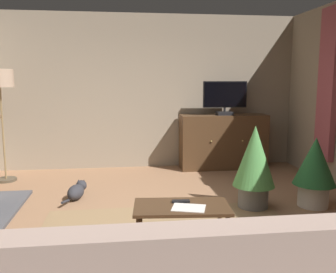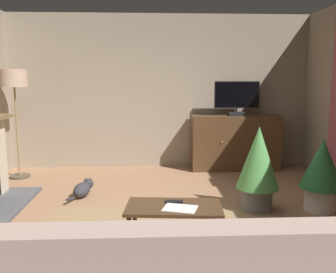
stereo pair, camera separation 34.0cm
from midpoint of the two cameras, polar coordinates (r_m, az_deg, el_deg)
ground_plane at (r=4.35m, az=-2.09°, el=-13.65°), size 6.12×6.36×0.04m
wall_back at (r=6.95m, az=-4.42°, el=6.89°), size 6.12×0.10×2.83m
curtain_panel_far at (r=6.27m, az=22.05°, el=7.37°), size 0.10×0.44×2.37m
rug_central at (r=4.06m, az=-2.25°, el=-14.97°), size 2.80×1.77×0.01m
tv_cabinet at (r=6.91m, az=7.13°, el=-0.98°), size 1.60×0.51×1.00m
television at (r=6.76m, az=7.38°, el=6.06°), size 0.80×0.20×0.61m
coffee_table at (r=3.53m, az=-0.68°, el=-11.64°), size 0.94×0.56×0.47m
tv_remote at (r=3.58m, az=-0.74°, el=-10.03°), size 0.17×0.06×0.02m
folded_newspaper at (r=3.44m, az=0.35°, el=-11.01°), size 0.35×0.30×0.01m
potted_plant_on_hearth_side at (r=5.07m, az=19.98°, el=-4.59°), size 0.54×0.54×0.91m
potted_plant_tall_palm_by_window at (r=4.78m, az=11.24°, el=-4.00°), size 0.54×0.54×1.07m
cat at (r=5.37m, az=-15.73°, el=-8.13°), size 0.29×0.67×0.22m
floor_lamp at (r=6.49m, az=-25.96°, el=6.82°), size 0.43×0.43×1.81m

